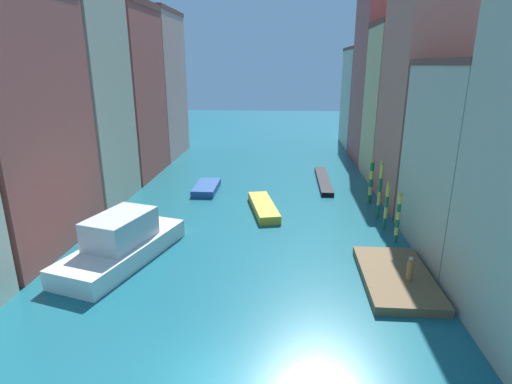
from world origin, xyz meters
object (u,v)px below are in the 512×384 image
Objects in this scene: mooring_pole_0 at (398,217)px; mooring_pole_1 at (386,205)px; waterfront_dock at (396,277)px; gondola_black at (323,180)px; mooring_pole_3 at (371,180)px; vaporetto_white at (122,243)px; person_on_dock at (410,269)px; mooring_pole_2 at (380,190)px; motorboat_0 at (263,207)px; motorboat_1 at (207,187)px.

mooring_pole_0 is 2.64m from mooring_pole_1.
waterfront_dock is 21.24m from gondola_black.
mooring_pole_3 is 22.52m from vaporetto_white.
mooring_pole_1 is (-0.21, 2.63, -0.02)m from mooring_pole_0.
person_on_dock is at bearing -92.62° from mooring_pole_3.
mooring_pole_3 is 7.72m from gondola_black.
mooring_pole_2 reaches higher than waterfront_dock.
person_on_dock is at bearing -93.05° from mooring_pole_2.
mooring_pole_2 is 0.68× the size of motorboat_0.
mooring_pole_0 is 0.93× the size of mooring_pole_3.
mooring_pole_0 is 11.63m from motorboat_0.
gondola_black is (-3.71, 6.50, -1.89)m from mooring_pole_3.
motorboat_1 is (-15.97, 11.49, -1.62)m from mooring_pole_0.
mooring_pole_0 reaches higher than waterfront_dock.
mooring_pole_1 reaches higher than vaporetto_white.
person_on_dock is at bearing -53.72° from motorboat_0.
mooring_pole_2 reaches higher than mooring_pole_3.
mooring_pole_3 is (0.05, 6.33, 0.18)m from mooring_pole_1.
waterfront_dock is 14.37m from motorboat_0.
motorboat_0 is (-9.71, -3.02, -1.76)m from mooring_pole_3.
vaporetto_white is 13.23m from motorboat_0.
mooring_pole_0 is at bearing -31.02° from motorboat_0.
waterfront_dock is at bearing -95.93° from mooring_pole_2.
mooring_pole_3 is (-0.16, 8.96, 0.16)m from mooring_pole_0.
mooring_pole_0 is 18.97m from vaporetto_white.
motorboat_1 is (2.54, 15.54, -0.84)m from vaporetto_white.
mooring_pole_2 is at bearing -70.97° from gondola_black.
motorboat_1 is at bearing 137.68° from motorboat_0.
mooring_pole_0 is at bearing -35.73° from motorboat_1.
waterfront_dock is 10.89m from mooring_pole_2.
mooring_pole_1 is at bearing -29.34° from motorboat_1.
mooring_pole_1 is (1.15, 8.27, 1.68)m from waterfront_dock.
mooring_pole_2 is 17.15m from motorboat_1.
motorboat_0 is at bearing -42.32° from motorboat_1.
mooring_pole_3 is at bearing -9.10° from motorboat_1.
mooring_pole_1 is 19.50m from vaporetto_white.
gondola_black is at bearing 109.03° from mooring_pole_2.
mooring_pole_3 is at bearing 85.30° from waterfront_dock.
mooring_pole_0 is 0.53× the size of motorboat_0.
waterfront_dock reaches higher than gondola_black.
person_on_dock is 23.39m from motorboat_1.
mooring_pole_3 is at bearing 91.01° from mooring_pole_0.
mooring_pole_0 is 19.74m from motorboat_1.
mooring_pole_3 is at bearing 17.28° from motorboat_0.
gondola_black is (-3.01, 21.80, -0.96)m from person_on_dock.
mooring_pole_1 is at bearing -90.44° from mooring_pole_3.
motorboat_0 is (8.64, 9.99, -0.82)m from vaporetto_white.
motorboat_0 is at bearing 126.34° from waterfront_dock.
gondola_black is at bearing 57.78° from motorboat_0.
motorboat_1 is at bearing 80.71° from vaporetto_white.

